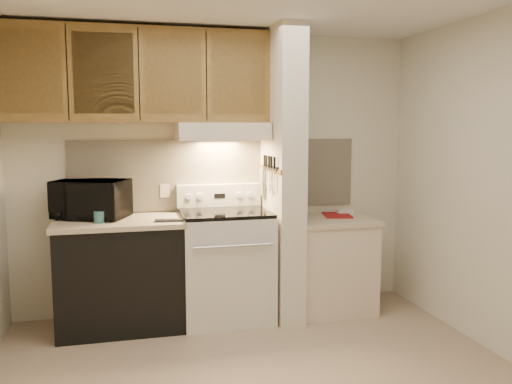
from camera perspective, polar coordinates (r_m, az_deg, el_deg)
name	(u,v)px	position (r m, az deg, el deg)	size (l,w,h in m)	color
floor	(258,377)	(3.84, 0.23, -18.90)	(3.60, 3.60, 0.00)	tan
wall_back	(218,173)	(4.93, -4.07, 2.05)	(3.60, 0.02, 2.50)	beige
wall_right	(499,185)	(4.29, 24.24, 0.70)	(0.02, 3.00, 2.50)	beige
backsplash	(218,174)	(4.92, -4.04, 1.87)	(2.60, 0.02, 0.63)	beige
range_body	(225,267)	(4.74, -3.25, -7.87)	(0.76, 0.65, 0.92)	silver
oven_window	(233,272)	(4.43, -2.47, -8.40)	(0.50, 0.01, 0.30)	black
oven_handle	(233,246)	(4.34, -2.39, -5.72)	(0.02, 0.02, 0.65)	silver
cooktop	(225,213)	(4.64, -3.29, -2.19)	(0.74, 0.64, 0.03)	black
range_backguard	(219,195)	(4.90, -3.93, -0.34)	(0.76, 0.08, 0.20)	silver
range_display	(220,196)	(4.86, -3.84, -0.40)	(0.10, 0.01, 0.04)	black
range_knob_left_outer	(189,197)	(4.81, -7.12, -0.51)	(0.05, 0.05, 0.02)	silver
range_knob_left_inner	(200,196)	(4.83, -5.94, -0.47)	(0.05, 0.05, 0.02)	silver
range_knob_right_inner	(239,195)	(4.89, -1.76, -0.34)	(0.05, 0.05, 0.02)	silver
range_knob_right_outer	(250,195)	(4.91, -0.62, -0.30)	(0.05, 0.05, 0.02)	silver
dishwasher_front	(121,276)	(4.67, -14.05, -8.59)	(1.00, 0.63, 0.87)	black
left_countertop	(119,222)	(4.58, -14.22, -3.09)	(1.04, 0.67, 0.04)	beige
spoon_rest	(170,220)	(4.41, -9.02, -2.96)	(0.24, 0.08, 0.02)	black
teal_jar	(99,217)	(4.47, -16.20, -2.53)	(0.08, 0.08, 0.09)	#336E70
outlet	(165,191)	(4.87, -9.58, 0.12)	(0.08, 0.01, 0.12)	beige
microwave	(91,199)	(4.69, -16.97, -0.72)	(0.57, 0.39, 0.32)	black
partition_pillar	(282,175)	(4.71, 2.80, 1.83)	(0.22, 0.70, 2.50)	beige
pillar_trim	(270,169)	(4.68, 1.44, 2.41)	(0.01, 0.70, 0.04)	olive
knife_strip	(270,167)	(4.63, 1.53, 2.60)	(0.02, 0.42, 0.04)	black
knife_blade_a	(274,181)	(4.49, 1.88, 1.19)	(0.01, 0.04, 0.16)	silver
knife_handle_a	(274,163)	(4.46, 1.96, 3.08)	(0.02, 0.02, 0.10)	black
knife_blade_b	(271,181)	(4.57, 1.62, 1.16)	(0.01, 0.04, 0.18)	silver
knife_handle_b	(271,162)	(4.55, 1.63, 3.16)	(0.02, 0.02, 0.10)	black
knife_blade_c	(269,182)	(4.62, 1.42, 1.11)	(0.01, 0.04, 0.20)	silver
knife_handle_c	(269,162)	(4.62, 1.39, 3.22)	(0.02, 0.02, 0.10)	black
knife_blade_d	(267,178)	(4.70, 1.16, 1.45)	(0.01, 0.04, 0.16)	silver
knife_handle_d	(266,161)	(4.71, 1.08, 3.30)	(0.02, 0.02, 0.10)	black
knife_blade_e	(264,178)	(4.80, 0.84, 1.45)	(0.01, 0.04, 0.18)	silver
knife_handle_e	(265,160)	(4.76, 0.91, 3.34)	(0.02, 0.02, 0.10)	black
oven_mitt	(263,182)	(4.85, 0.71, 1.06)	(0.03, 0.10, 0.25)	slate
right_cab_base	(330,266)	(5.01, 7.82, -7.74)	(0.70, 0.60, 0.81)	beige
right_countertop	(331,220)	(4.92, 7.91, -2.94)	(0.74, 0.64, 0.04)	beige
red_folder	(337,215)	(5.05, 8.54, -2.42)	(0.24, 0.33, 0.01)	maroon
white_box	(345,212)	(5.16, 9.32, -2.07)	(0.15, 0.10, 0.04)	white
range_hood	(222,131)	(4.70, -3.64, 6.39)	(0.78, 0.44, 0.15)	beige
hood_lip	(226,137)	(4.49, -3.15, 5.79)	(0.78, 0.04, 0.06)	beige
upper_cabinets	(138,76)	(4.69, -12.29, 11.87)	(2.18, 0.33, 0.77)	olive
cab_door_a	(30,72)	(4.57, -22.73, 11.62)	(0.46, 0.01, 0.63)	olive
cab_gap_a	(67,72)	(4.54, -19.26, 11.80)	(0.01, 0.01, 0.73)	black
cab_door_b	(104,73)	(4.53, -15.75, 11.95)	(0.46, 0.01, 0.63)	olive
cab_gap_b	(139,74)	(4.53, -12.23, 12.05)	(0.01, 0.01, 0.73)	black
cab_door_c	(173,75)	(4.55, -8.72, 12.10)	(0.46, 0.01, 0.63)	olive
cab_gap_c	(206,75)	(4.58, -5.24, 12.12)	(0.01, 0.01, 0.73)	black
cab_door_d	(239,76)	(4.63, -1.83, 12.09)	(0.46, 0.01, 0.63)	olive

